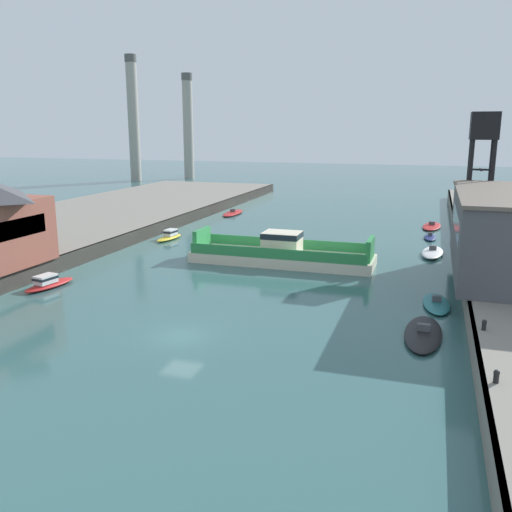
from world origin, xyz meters
The scene contains 16 objects.
ground_plane centered at (0.00, 0.00, 0.00)m, with size 400.00×400.00×0.00m, color #335B5B.
quay_left centered at (-33.12, 20.00, 0.87)m, with size 28.00×140.00×1.73m.
chain_ferry centered at (1.10, 23.05, 1.07)m, with size 19.83×5.76×3.46m.
moored_boat_near_left centered at (16.70, 32.37, 0.31)m, with size 2.77×7.15×1.10m.
moored_boat_near_right centered at (16.43, 51.29, 0.22)m, with size 3.12×7.68×0.92m.
moored_boat_mid_left centered at (16.31, 42.44, 0.20)m, with size 1.62×4.86×0.87m.
moored_boat_mid_right centered at (-16.24, 54.63, 0.21)m, with size 2.79×8.20×0.90m.
moored_boat_far_left centered at (-16.57, 31.27, 0.48)m, with size 2.08×5.48×1.31m.
moored_boat_far_right centered at (17.17, 12.69, 0.20)m, with size 2.56×6.13×0.88m.
moored_boat_upstream_a centered at (16.31, 5.21, 0.23)m, with size 2.67×7.76×0.93m.
moored_boat_upstream_b centered at (-16.89, 7.28, 0.47)m, with size 2.56×5.71×1.28m.
crane_tower centered at (21.05, 31.89, 12.64)m, with size 2.89×2.89×14.33m.
bollard_right_fore centered at (19.97, -4.94, 2.13)m, with size 0.32×0.32×0.71m.
bollard_right_mid centered at (19.97, 2.91, 2.13)m, with size 0.32×0.32×0.71m.
smokestack_distant_a centered at (-64.18, 105.30, 18.00)m, with size 3.19×3.19×33.95m.
smokestack_distant_b centered at (-52.66, 116.13, 15.90)m, with size 3.09×3.09×29.77m.
Camera 1 is at (16.27, -33.05, 14.28)m, focal length 38.49 mm.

